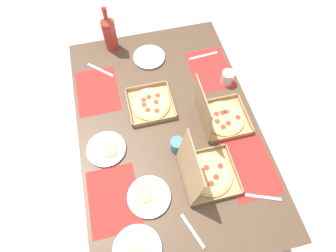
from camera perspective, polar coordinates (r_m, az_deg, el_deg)
The scene contains 20 objects.
ground_plane at distance 2.39m, azimuth 0.00°, elevation -9.02°, with size 6.00×6.00×0.00m, color beige.
dining_table at distance 1.78m, azimuth 0.00°, elevation -1.59°, with size 1.59×1.06×0.77m.
placemat_near_left at distance 1.64m, azimuth 16.13°, elevation -7.91°, with size 0.36×0.26×0.00m, color red.
placemat_near_right at distance 1.96m, azimuth 8.46°, elevation 11.26°, with size 0.36×0.26×0.00m, color red.
placemat_far_left at distance 1.55m, azimuth -10.85°, elevation -14.26°, with size 0.36×0.26×0.00m, color red.
placemat_far_right at distance 1.88m, azimuth -13.98°, elevation 6.92°, with size 0.36×0.26×0.00m, color red.
pizza_box_corner_right at distance 1.53m, azimuth 7.45°, elevation -9.39°, with size 0.29×0.29×0.32m.
pizza_box_edge_far at distance 1.70m, azimuth 10.30°, elevation 1.93°, with size 0.28×0.30×0.31m.
pizza_box_center at distance 1.76m, azimuth -3.54°, elevation 4.45°, with size 0.27×0.27×0.04m.
plate_far_left at distance 2.00m, azimuth -3.77°, elevation 13.64°, with size 0.22×0.22×0.02m.
plate_middle at distance 1.52m, azimuth -3.96°, elevation -13.97°, with size 0.23×0.23×0.03m.
plate_far_right at distance 1.65m, azimuth -12.23°, elevation -4.57°, with size 0.22×0.22×0.03m.
plate_near_left at distance 1.48m, azimuth -6.18°, elevation -23.64°, with size 0.24×0.24×0.03m.
soda_bottle at distance 2.02m, azimuth -11.70°, elevation 17.90°, with size 0.09×0.09×0.32m.
cup_red at distance 1.88m, azimuth 11.85°, elevation 9.52°, with size 0.08×0.08×0.09m, color silver.
cup_dark at distance 1.59m, azimuth 1.77°, elevation -3.84°, with size 0.07×0.07×0.09m, color teal.
knife_by_near_left at distance 1.99m, azimuth -13.43°, elevation 10.89°, with size 0.21×0.02×0.01m, color #B7B7BC.
knife_by_far_left at distance 2.03m, azimuth 7.12°, elevation 13.84°, with size 0.21×0.02×0.01m, color #B7B7BC.
fork_by_near_right at distance 1.61m, azimuth 18.55°, elevation -13.40°, with size 0.19×0.02×0.01m, color #B7B7BC.
fork_by_far_right at distance 1.50m, azimuth 4.95°, elevation -20.24°, with size 0.19×0.02×0.01m, color #B7B7BC.
Camera 1 is at (-0.80, 0.19, 2.25)m, focal length 30.32 mm.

